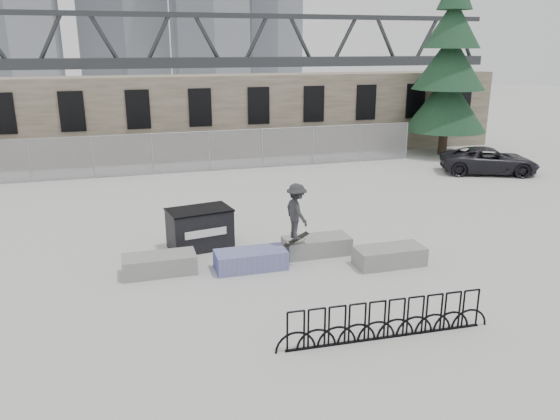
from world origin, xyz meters
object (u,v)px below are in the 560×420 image
at_px(planter_far_left, 159,263).
at_px(spruce_tree, 449,68).
at_px(suv, 489,161).
at_px(skateboarder, 297,212).
at_px(planter_offset, 389,255).
at_px(dumpster, 200,228).
at_px(bike_rack, 387,320).
at_px(planter_center_right, 317,245).
at_px(planter_center_left, 251,259).

bearing_deg(planter_far_left, spruce_tree, 37.11).
relative_size(spruce_tree, suv, 2.50).
relative_size(spruce_tree, skateboarder, 6.26).
height_order(planter_offset, suv, suv).
xyz_separation_m(dumpster, bike_rack, (3.03, -6.64, -0.20)).
bearing_deg(planter_offset, bike_rack, -118.20).
bearing_deg(planter_far_left, planter_center_right, 1.79).
relative_size(planter_far_left, suv, 0.43).
relative_size(planter_offset, suv, 0.43).
bearing_deg(spruce_tree, dumpster, -144.39).
relative_size(bike_rack, suv, 1.07).
bearing_deg(planter_far_left, skateboarder, -3.59).
relative_size(dumpster, skateboarder, 1.14).
height_order(planter_far_left, dumpster, dumpster).
distance_m(planter_center_left, spruce_tree, 20.24).
bearing_deg(planter_center_left, bike_rack, -67.38).
bearing_deg(dumpster, suv, 12.46).
bearing_deg(dumpster, planter_center_right, -35.02).
relative_size(planter_far_left, planter_offset, 1.00).
bearing_deg(planter_center_right, skateboarder, -153.18).
distance_m(planter_far_left, bike_rack, 6.64).
xyz_separation_m(planter_center_right, dumpster, (-3.30, 1.53, 0.35)).
height_order(planter_center_left, planter_offset, same).
xyz_separation_m(planter_offset, skateboarder, (-2.50, 1.00, 1.24)).
distance_m(planter_center_right, spruce_tree, 18.35).
xyz_separation_m(planter_far_left, suv, (16.55, 7.97, 0.35)).
height_order(bike_rack, skateboarder, skateboarder).
distance_m(planter_far_left, planter_center_left, 2.53).
bearing_deg(planter_center_right, spruce_tree, 45.87).
xyz_separation_m(suv, skateboarder, (-12.64, -8.22, 0.89)).
xyz_separation_m(planter_center_left, suv, (14.04, 8.37, 0.35)).
bearing_deg(skateboarder, bike_rack, 177.43).
bearing_deg(bike_rack, planter_far_left, 131.61).
distance_m(suv, skateboarder, 15.11).
xyz_separation_m(planter_far_left, planter_center_left, (2.50, -0.39, 0.00)).
relative_size(planter_center_right, bike_rack, 0.40).
height_order(planter_center_right, skateboarder, skateboarder).
relative_size(planter_center_right, skateboarder, 1.09).
relative_size(planter_center_left, dumpster, 0.96).
height_order(planter_center_left, bike_rack, bike_rack).
height_order(planter_center_right, dumpster, dumpster).
bearing_deg(planter_center_right, planter_center_left, -166.13).
bearing_deg(dumpster, skateboarder, -47.44).
distance_m(planter_far_left, planter_offset, 6.52).
height_order(dumpster, spruce_tree, spruce_tree).
bearing_deg(spruce_tree, suv, -95.97).
bearing_deg(planter_offset, suv, 42.27).
bearing_deg(spruce_tree, bike_rack, -125.30).
relative_size(dumpster, spruce_tree, 0.18).
bearing_deg(planter_far_left, planter_offset, -11.03).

